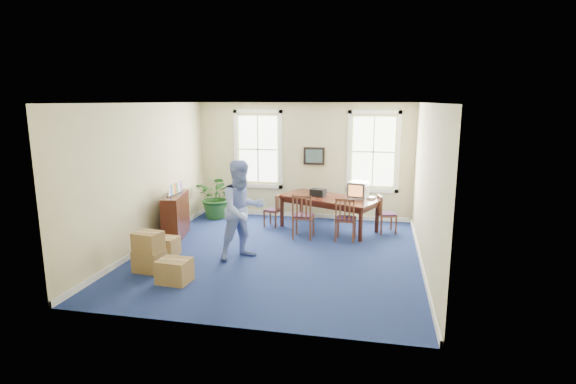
% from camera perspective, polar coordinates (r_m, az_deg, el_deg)
% --- Properties ---
extents(floor, '(6.50, 6.50, 0.00)m').
position_cam_1_polar(floor, '(9.77, -1.29, -7.87)').
color(floor, navy).
rests_on(floor, ground).
extents(ceiling, '(6.50, 6.50, 0.00)m').
position_cam_1_polar(ceiling, '(9.21, -1.38, 11.25)').
color(ceiling, white).
rests_on(ceiling, ground).
extents(wall_back, '(6.50, 0.00, 6.50)m').
position_cam_1_polar(wall_back, '(12.51, 1.99, 3.96)').
color(wall_back, '#C3B988').
rests_on(wall_back, ground).
extents(wall_front, '(6.50, 0.00, 6.50)m').
position_cam_1_polar(wall_front, '(6.31, -7.94, -3.69)').
color(wall_front, '#C3B988').
rests_on(wall_front, ground).
extents(wall_left, '(0.00, 6.50, 6.50)m').
position_cam_1_polar(wall_left, '(10.44, -17.62, 1.92)').
color(wall_left, '#C3B988').
rests_on(wall_left, ground).
extents(wall_right, '(0.00, 6.50, 6.50)m').
position_cam_1_polar(wall_right, '(9.18, 17.25, 0.68)').
color(wall_right, '#C3B988').
rests_on(wall_right, ground).
extents(baseboard_back, '(6.00, 0.04, 0.12)m').
position_cam_1_polar(baseboard_back, '(12.78, 1.92, -2.92)').
color(baseboard_back, white).
rests_on(baseboard_back, ground).
extents(baseboard_left, '(0.04, 6.50, 0.12)m').
position_cam_1_polar(baseboard_left, '(10.77, -16.98, -6.18)').
color(baseboard_left, white).
rests_on(baseboard_left, ground).
extents(baseboard_right, '(0.04, 6.50, 0.12)m').
position_cam_1_polar(baseboard_right, '(9.57, 16.51, -8.40)').
color(baseboard_right, white).
rests_on(baseboard_right, ground).
extents(window_left, '(1.40, 0.12, 2.20)m').
position_cam_1_polar(window_left, '(12.74, -3.82, 5.44)').
color(window_left, white).
rests_on(window_left, ground).
extents(window_right, '(1.40, 0.12, 2.20)m').
position_cam_1_polar(window_right, '(12.29, 10.79, 5.04)').
color(window_right, white).
rests_on(window_right, ground).
extents(wall_picture, '(0.58, 0.06, 0.48)m').
position_cam_1_polar(wall_picture, '(12.40, 3.33, 4.58)').
color(wall_picture, black).
rests_on(wall_picture, ground).
extents(conference_table, '(2.71, 2.02, 0.84)m').
position_cam_1_polar(conference_table, '(11.54, 5.15, -2.69)').
color(conference_table, '#3D170E').
rests_on(conference_table, ground).
extents(crt_tv, '(0.56, 0.59, 0.42)m').
position_cam_1_polar(crt_tv, '(11.40, 8.89, 0.29)').
color(crt_tv, '#B7B7BC').
rests_on(crt_tv, conference_table).
extents(game_console, '(0.23, 0.25, 0.05)m').
position_cam_1_polar(game_console, '(11.37, 10.54, -0.73)').
color(game_console, white).
rests_on(game_console, conference_table).
extents(equipment_bag, '(0.43, 0.34, 0.19)m').
position_cam_1_polar(equipment_bag, '(11.51, 3.84, -0.07)').
color(equipment_bag, black).
rests_on(equipment_bag, conference_table).
extents(chair_near_left, '(0.50, 0.50, 1.08)m').
position_cam_1_polar(chair_near_left, '(10.76, 1.97, -3.03)').
color(chair_near_left, brown).
rests_on(chair_near_left, ground).
extents(chair_near_right, '(0.49, 0.49, 1.05)m').
position_cam_1_polar(chair_near_right, '(10.65, 7.35, -3.36)').
color(chair_near_right, brown).
rests_on(chair_near_right, ground).
extents(chair_end_left, '(0.48, 0.48, 0.87)m').
position_cam_1_polar(chair_end_left, '(11.78, -1.93, -2.29)').
color(chair_end_left, brown).
rests_on(chair_end_left, ground).
extents(chair_end_right, '(0.53, 0.53, 0.95)m').
position_cam_1_polar(chair_end_right, '(11.46, 12.43, -2.74)').
color(chair_end_right, brown).
rests_on(chair_end_right, ground).
extents(man, '(1.26, 1.26, 2.06)m').
position_cam_1_polar(man, '(9.30, -5.81, -2.30)').
color(man, '#8197E0').
rests_on(man, ground).
extents(credenza, '(0.65, 1.38, 1.04)m').
position_cam_1_polar(credenza, '(11.06, -14.06, -3.08)').
color(credenza, '#3D170E').
rests_on(credenza, ground).
extents(brochure_rack, '(0.12, 0.64, 0.28)m').
position_cam_1_polar(brochure_rack, '(10.91, -14.13, 0.28)').
color(brochure_rack, '#99999E').
rests_on(brochure_rack, credenza).
extents(potted_plant, '(1.34, 1.24, 1.24)m').
position_cam_1_polar(potted_plant, '(12.66, -8.99, -0.59)').
color(potted_plant, '#1B4618').
rests_on(potted_plant, ground).
extents(cardboard_boxes, '(1.63, 1.63, 0.82)m').
position_cam_1_polar(cardboard_boxes, '(9.10, -15.82, -7.07)').
color(cardboard_boxes, olive).
rests_on(cardboard_boxes, ground).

